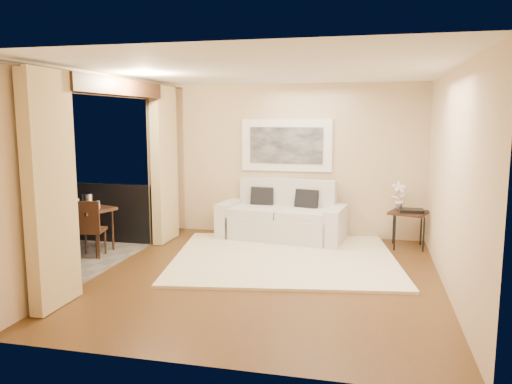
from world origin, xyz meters
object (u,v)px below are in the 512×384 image
(sofa, at_px, (283,219))
(ice_bucket, at_px, (88,200))
(side_table, at_px, (409,215))
(balcony_chair_far, at_px, (89,225))
(bistro_table, at_px, (89,213))
(orchid, at_px, (399,195))
(balcony_chair_near, at_px, (45,230))

(sofa, relative_size, ice_bucket, 11.19)
(side_table, xyz_separation_m, balcony_chair_far, (-4.73, -1.72, -0.04))
(side_table, relative_size, ice_bucket, 3.53)
(sofa, bearing_deg, side_table, 4.63)
(bistro_table, xyz_separation_m, ice_bucket, (-0.11, 0.14, 0.18))
(balcony_chair_far, bearing_deg, orchid, -169.60)
(sofa, distance_m, balcony_chair_near, 3.87)
(orchid, xyz_separation_m, bistro_table, (-4.72, -1.62, -0.20))
(balcony_chair_far, bearing_deg, side_table, -171.93)
(sofa, relative_size, orchid, 4.76)
(sofa, height_order, side_table, sofa)
(bistro_table, distance_m, balcony_chair_far, 0.33)
(side_table, relative_size, balcony_chair_far, 0.80)
(orchid, height_order, bistro_table, orchid)
(bistro_table, bearing_deg, orchid, 18.92)
(sofa, xyz_separation_m, ice_bucket, (-2.89, -1.41, 0.45))
(orchid, bearing_deg, bistro_table, -161.08)
(balcony_chair_far, bearing_deg, bistro_table, -72.96)
(orchid, height_order, ice_bucket, orchid)
(balcony_chair_near, bearing_deg, sofa, 34.91)
(side_table, height_order, bistro_table, bistro_table)
(balcony_chair_far, xyz_separation_m, ice_bucket, (-0.25, 0.41, 0.31))
(bistro_table, relative_size, balcony_chair_far, 0.87)
(sofa, height_order, balcony_chair_near, balcony_chair_near)
(bistro_table, xyz_separation_m, balcony_chair_near, (0.07, -1.19, -0.00))
(orchid, height_order, balcony_chair_far, orchid)
(ice_bucket, bearing_deg, balcony_chair_near, -82.33)
(balcony_chair_near, height_order, ice_bucket, balcony_chair_near)
(side_table, bearing_deg, orchid, 135.33)
(sofa, bearing_deg, ice_bucket, -146.67)
(balcony_chair_far, relative_size, ice_bucket, 4.43)
(ice_bucket, bearing_deg, sofa, 26.06)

